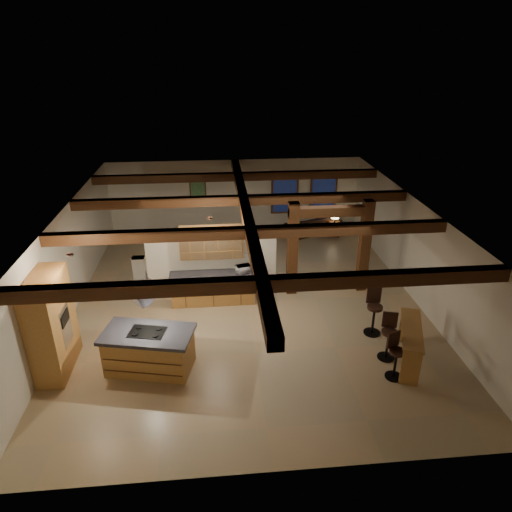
{
  "coord_description": "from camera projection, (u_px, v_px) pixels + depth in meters",
  "views": [
    {
      "loc": [
        -0.85,
        -11.74,
        6.97
      ],
      "look_at": [
        0.31,
        0.5,
        1.27
      ],
      "focal_mm": 32.0,
      "sensor_mm": 36.0,
      "label": 1
    }
  ],
  "objects": [
    {
      "name": "partition_wall",
      "position": [
        212.0,
        263.0,
        13.52
      ],
      "size": [
        3.8,
        0.18,
        2.2
      ],
      "primitive_type": "cube",
      "color": "beige",
      "rests_on": "ground"
    },
    {
      "name": "room_walls",
      "position": [
        247.0,
        247.0,
        12.86
      ],
      "size": [
        12.0,
        12.0,
        12.0
      ],
      "color": "beige",
      "rests_on": "ground"
    },
    {
      "name": "upper_display_cabinet",
      "position": [
        211.0,
        242.0,
        13.03
      ],
      "size": [
        1.8,
        0.36,
        0.95
      ],
      "color": "#AA7937",
      "rests_on": "partition_wall"
    },
    {
      "name": "bar_stool_b",
      "position": [
        388.0,
        336.0,
        10.97
      ],
      "size": [
        0.43,
        0.45,
        1.2
      ],
      "color": "black",
      "rests_on": "ground"
    },
    {
      "name": "range_hood",
      "position": [
        144.0,
        303.0,
        10.09
      ],
      "size": [
        1.1,
        1.1,
        1.4
      ],
      "color": "silver",
      "rests_on": "room_walls"
    },
    {
      "name": "recessed_cans",
      "position": [
        143.0,
        242.0,
        10.44
      ],
      "size": [
        3.16,
        2.46,
        0.03
      ],
      "color": "silver",
      "rests_on": "room_walls"
    },
    {
      "name": "microwave",
      "position": [
        243.0,
        269.0,
        13.26
      ],
      "size": [
        0.47,
        0.37,
        0.22
      ],
      "primitive_type": "imported",
      "rotation": [
        0.0,
        0.0,
        3.41
      ],
      "color": "silver",
      "rests_on": "back_counter"
    },
    {
      "name": "ground",
      "position": [
        247.0,
        302.0,
        13.61
      ],
      "size": [
        12.0,
        12.0,
        0.0
      ],
      "primitive_type": "plane",
      "color": "tan",
      "rests_on": "ground"
    },
    {
      "name": "bar_stool_c",
      "position": [
        374.0,
        311.0,
        11.91
      ],
      "size": [
        0.44,
        0.44,
        1.27
      ],
      "color": "black",
      "rests_on": "ground"
    },
    {
      "name": "timber_posts",
      "position": [
        329.0,
        238.0,
        13.54
      ],
      "size": [
        2.5,
        0.3,
        2.9
      ],
      "color": "#3B1D0E",
      "rests_on": "ground"
    },
    {
      "name": "framed_art",
      "position": [
        198.0,
        191.0,
        18.13
      ],
      "size": [
        0.65,
        0.05,
        0.85
      ],
      "color": "#3B1D0E",
      "rests_on": "room_walls"
    },
    {
      "name": "bar_stool_a",
      "position": [
        395.0,
        356.0,
        10.32
      ],
      "size": [
        0.42,
        0.43,
        1.14
      ],
      "color": "black",
      "rests_on": "ground"
    },
    {
      "name": "sofa",
      "position": [
        313.0,
        224.0,
        18.56
      ],
      "size": [
        2.45,
        1.74,
        0.67
      ],
      "primitive_type": "imported",
      "rotation": [
        0.0,
        0.0,
        3.56
      ],
      "color": "black",
      "rests_on": "ground"
    },
    {
      "name": "pantry_cabinet",
      "position": [
        51.0,
        325.0,
        10.36
      ],
      "size": [
        0.67,
        1.6,
        2.4
      ],
      "color": "#AA7937",
      "rests_on": "ground"
    },
    {
      "name": "dining_table",
      "position": [
        224.0,
        261.0,
        15.5
      ],
      "size": [
        1.72,
        1.09,
        0.57
      ],
      "primitive_type": "imported",
      "rotation": [
        0.0,
        0.0,
        0.12
      ],
      "color": "#381D0E",
      "rests_on": "ground"
    },
    {
      "name": "back_counter",
      "position": [
        213.0,
        288.0,
        13.43
      ],
      "size": [
        2.5,
        0.66,
        0.94
      ],
      "color": "#AA7937",
      "rests_on": "ground"
    },
    {
      "name": "table_lamp",
      "position": [
        335.0,
        216.0,
        18.02
      ],
      "size": [
        0.31,
        0.31,
        0.37
      ],
      "color": "black",
      "rests_on": "side_table"
    },
    {
      "name": "dining_chairs",
      "position": [
        224.0,
        253.0,
        15.37
      ],
      "size": [
        2.3,
        2.3,
        1.15
      ],
      "color": "#3B1D0E",
      "rests_on": "ground"
    },
    {
      "name": "ceiling_beams",
      "position": [
        247.0,
        215.0,
        12.45
      ],
      "size": [
        10.0,
        12.0,
        0.28
      ],
      "color": "#3B1D0E",
      "rests_on": "room_walls"
    },
    {
      "name": "back_windows",
      "position": [
        304.0,
        193.0,
        18.58
      ],
      "size": [
        2.7,
        0.07,
        1.7
      ],
      "color": "#3B1D0E",
      "rests_on": "room_walls"
    },
    {
      "name": "kitchen_island",
      "position": [
        149.0,
        350.0,
        10.62
      ],
      "size": [
        2.25,
        1.52,
        1.03
      ],
      "color": "#AA7937",
      "rests_on": "ground"
    },
    {
      "name": "side_table",
      "position": [
        334.0,
        229.0,
        18.25
      ],
      "size": [
        0.56,
        0.56,
        0.57
      ],
      "primitive_type": "cube",
      "rotation": [
        0.0,
        0.0,
        -0.27
      ],
      "color": "#3B1D0E",
      "rests_on": "ground"
    },
    {
      "name": "bar_counter",
      "position": [
        410.0,
        339.0,
        10.77
      ],
      "size": [
        1.07,
        1.88,
        0.96
      ],
      "color": "#AA7937",
      "rests_on": "ground"
    }
  ]
}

